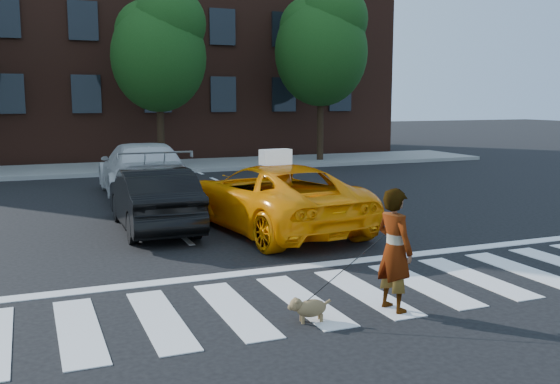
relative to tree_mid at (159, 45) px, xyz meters
name	(u,v)px	position (x,y,z in m)	size (l,w,h in m)	color
ground	(365,292)	(-0.53, -17.00, -4.85)	(120.00, 120.00, 0.00)	black
crosswalk	(365,292)	(-0.53, -17.00, -4.85)	(13.00, 2.40, 0.01)	silver
stop_line	(318,265)	(-0.53, -15.40, -4.85)	(12.00, 0.30, 0.01)	silver
sidewalk_far	(147,167)	(-0.53, 0.50, -4.78)	(30.00, 4.00, 0.15)	slate
building	(116,34)	(-0.53, 8.00, 1.15)	(26.00, 10.00, 12.00)	#442218
tree_mid	(159,45)	(0.00, 0.00, 0.00)	(3.69, 3.69, 7.10)	black
tree_right	(322,41)	(7.00, 0.00, 0.41)	(4.00, 4.00, 7.70)	black
taxi	(272,197)	(-0.18, -12.40, -4.13)	(2.38, 5.17, 1.44)	#FF9205
black_sedan	(153,199)	(-2.53, -11.41, -4.18)	(1.43, 4.09, 1.35)	black
white_suv	(142,169)	(-1.93, -6.61, -4.07)	(2.20, 5.41, 1.57)	silver
woman	(394,250)	(-0.58, -17.82, -4.03)	(0.60, 0.40, 1.65)	#999999
dog	(308,308)	(-1.82, -17.80, -4.66)	(0.56, 0.29, 0.32)	#836143
taxi_sign	(276,157)	(-0.18, -12.60, -3.26)	(0.65, 0.28, 0.32)	white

